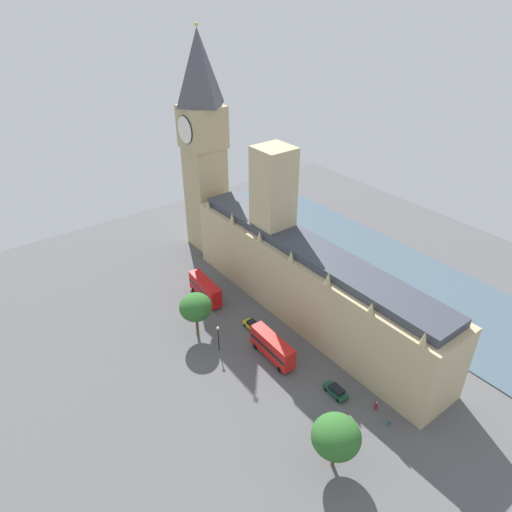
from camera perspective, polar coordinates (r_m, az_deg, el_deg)
The scene contains 13 objects.
ground_plane at distance 97.76m, azimuth 5.30°, elevation -7.65°, with size 134.88×134.88×0.00m, color #565659.
river_thames at distance 115.71m, azimuth 15.91°, elevation -1.99°, with size 28.51×121.39×0.25m, color #475B6B.
parliament_building at distance 94.33m, azimuth 5.88°, elevation -2.34°, with size 11.01×64.88×33.20m.
clock_tower at distance 113.88m, azimuth -6.53°, elevation 13.72°, with size 9.30×9.30×53.03m.
double_decker_bus_opposite_hall at distance 101.98m, azimuth -6.27°, elevation -4.02°, with size 3.16×10.63×4.75m.
car_yellow_cab_near_tower at distance 94.25m, azimuth -0.46°, elevation -8.50°, with size 2.00×4.10×1.74m.
double_decker_bus_trailing at distance 86.84m, azimuth 2.03°, elevation -11.10°, with size 2.86×10.56×4.75m.
car_dark_green_midblock at distance 82.71m, azimuth 9.80°, elevation -16.04°, with size 1.98×4.54×1.74m.
pedestrian_kerbside at distance 82.03m, azimuth 14.57°, elevation -17.43°, with size 0.66×0.70×1.67m.
pedestrian_far_end at distance 80.34m, azimuth 15.97°, elevation -19.04°, with size 0.47×0.58×1.67m.
plane_tree_corner at distance 90.08m, azimuth -7.44°, elevation -6.27°, with size 6.34×6.34×9.40m.
plane_tree_under_trees at distance 69.76m, azimuth 9.83°, elevation -21.07°, with size 7.03×7.03×9.29m.
street_lamp_leading at distance 87.73m, azimuth -4.68°, elevation -9.53°, with size 0.56×0.56×5.61m.
Camera 1 is at (53.09, 55.17, 60.78)m, focal length 32.49 mm.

